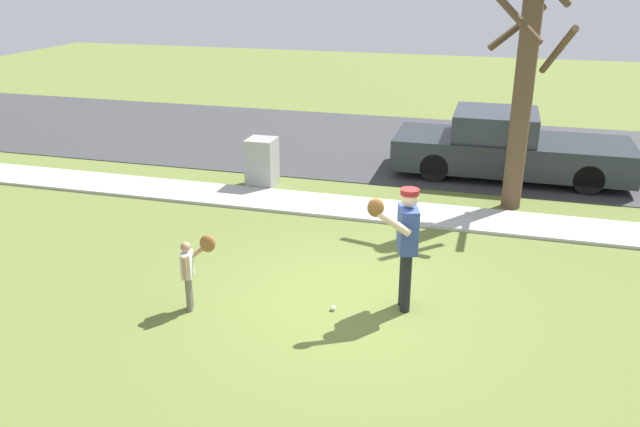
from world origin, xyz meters
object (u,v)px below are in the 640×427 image
object	(u,v)px
person_adult	(405,236)
utility_cabinet	(262,162)
street_tree_near	(525,81)
baseball	(333,308)
person_child	(193,264)
parked_pickup_dark	(507,148)

from	to	relation	value
person_adult	utility_cabinet	xyz separation A→B (m)	(-3.80, 4.59, -0.59)
utility_cabinet	street_tree_near	xyz separation A→B (m)	(5.28, 0.06, 2.00)
person_adult	baseball	bearing A→B (deg)	3.02
person_adult	street_tree_near	bearing A→B (deg)	-124.10
baseball	utility_cabinet	distance (m)	5.72
baseball	person_child	bearing A→B (deg)	-166.66
baseball	street_tree_near	distance (m)	6.06
person_adult	parked_pickup_dark	size ratio (longest dim) A/B	0.34
utility_cabinet	person_adult	bearing A→B (deg)	-50.39
person_child	baseball	size ratio (longest dim) A/B	14.58
person_child	parked_pickup_dark	world-z (taller)	parked_pickup_dark
utility_cabinet	baseball	bearing A→B (deg)	-59.61
baseball	utility_cabinet	size ratio (longest dim) A/B	0.07
utility_cabinet	parked_pickup_dark	distance (m)	5.58
person_adult	baseball	distance (m)	1.45
baseball	utility_cabinet	xyz separation A→B (m)	(-2.88, 4.91, 0.49)
street_tree_near	parked_pickup_dark	bearing A→B (deg)	93.79
street_tree_near	person_adult	bearing A→B (deg)	-107.72
street_tree_near	parked_pickup_dark	world-z (taller)	street_tree_near
person_child	street_tree_near	size ratio (longest dim) A/B	0.23
person_adult	person_child	bearing A→B (deg)	-1.03
street_tree_near	parked_pickup_dark	distance (m)	2.80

